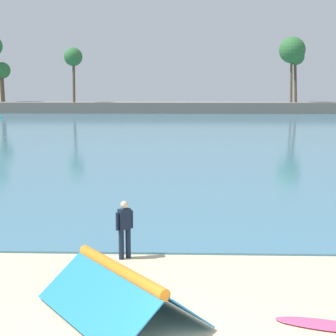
% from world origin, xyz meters
% --- Properties ---
extents(sea, '(220.00, 113.43, 0.06)m').
position_xyz_m(sea, '(0.00, 63.62, 0.03)').
color(sea, teal).
rests_on(sea, ground).
extents(palm_headland, '(112.57, 6.00, 12.63)m').
position_xyz_m(palm_headland, '(-0.07, 80.31, 2.26)').
color(palm_headland, slate).
rests_on(palm_headland, ground).
extents(folded_kite, '(3.98, 4.23, 1.06)m').
position_xyz_m(folded_kite, '(-1.41, 2.85, 0.70)').
color(folded_kite, '#237FD1').
rests_on(folded_kite, ground).
extents(person_at_waterline, '(0.46, 0.36, 1.67)m').
position_xyz_m(person_at_waterline, '(-1.73, 6.55, 0.89)').
color(person_at_waterline, '#141E33').
rests_on(person_at_waterline, ground).
extents(surfboard, '(2.16, 1.07, 0.08)m').
position_xyz_m(surfboard, '(2.87, 2.37, 0.04)').
color(surfboard, '#E04C7F').
rests_on(surfboard, ground).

